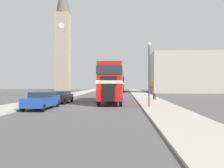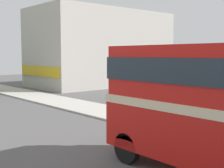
{
  "view_description": "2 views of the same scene",
  "coord_description": "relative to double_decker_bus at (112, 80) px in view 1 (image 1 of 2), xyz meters",
  "views": [
    {
      "loc": [
        3.38,
        -20.79,
        2.22
      ],
      "look_at": [
        2.0,
        4.48,
        2.16
      ],
      "focal_mm": 35.0,
      "sensor_mm": 36.0,
      "label": 1
    },
    {
      "loc": [
        -6.84,
        0.38,
        4.03
      ],
      "look_at": [
        2.0,
        10.64,
        2.73
      ],
      "focal_mm": 50.0,
      "sensor_mm": 36.0,
      "label": 2
    }
  ],
  "objects": [
    {
      "name": "sidewalk_right",
      "position": [
        4.75,
        -4.46,
        -2.52
      ],
      "size": [
        3.5,
        120.0,
        0.12
      ],
      "color": "#B7B2A8",
      "rests_on": "ground_plane"
    },
    {
      "name": "car_parked_near",
      "position": [
        -5.75,
        -6.58,
        -1.8
      ],
      "size": [
        1.85,
        4.69,
        1.51
      ],
      "color": "#1E479E",
      "rests_on": "ground_plane"
    },
    {
      "name": "ground_plane",
      "position": [
        -2.0,
        -4.46,
        -2.58
      ],
      "size": [
        120.0,
        120.0,
        0.0
      ],
      "primitive_type": "plane",
      "color": "#565454"
    },
    {
      "name": "church_tower",
      "position": [
        -18.48,
        45.04,
        16.44
      ],
      "size": [
        4.51,
        4.51,
        37.24
      ],
      "color": "tan",
      "rests_on": "ground_plane"
    },
    {
      "name": "sidewalk_left",
      "position": [
        -8.75,
        -4.46,
        -2.52
      ],
      "size": [
        3.5,
        120.0,
        0.12
      ],
      "color": "#B7B2A8",
      "rests_on": "ground_plane"
    },
    {
      "name": "shop_building_block",
      "position": [
        17.12,
        28.18,
        2.21
      ],
      "size": [
        18.25,
        9.33,
        9.59
      ],
      "color": "#B2ADA3",
      "rests_on": "ground_plane"
    },
    {
      "name": "pedestrian_walking",
      "position": [
        5.37,
        3.61,
        -1.52
      ],
      "size": [
        0.34,
        0.34,
        1.67
      ],
      "color": "#282833",
      "rests_on": "sidewalk_right"
    },
    {
      "name": "double_decker_bus",
      "position": [
        0.0,
        0.0,
        0.0
      ],
      "size": [
        2.44,
        10.41,
        4.33
      ],
      "color": "red",
      "rests_on": "ground_plane"
    },
    {
      "name": "car_parked_mid",
      "position": [
        -5.73,
        -0.81,
        -1.87
      ],
      "size": [
        1.77,
        4.29,
        1.35
      ],
      "color": "black",
      "rests_on": "ground_plane"
    },
    {
      "name": "bus_distant",
      "position": [
        0.25,
        32.42,
        -0.16
      ],
      "size": [
        2.45,
        10.81,
        4.03
      ],
      "color": "#1E602D",
      "rests_on": "ground_plane"
    },
    {
      "name": "street_lamp",
      "position": [
        3.68,
        -5.15,
        1.37
      ],
      "size": [
        0.36,
        0.36,
        5.86
      ],
      "color": "#38383D",
      "rests_on": "sidewalk_right"
    }
  ]
}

